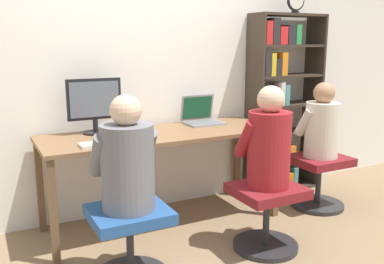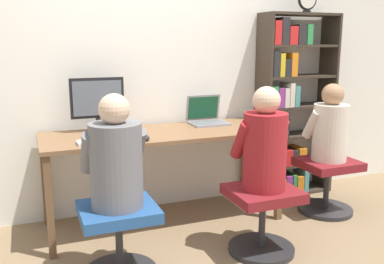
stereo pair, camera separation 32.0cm
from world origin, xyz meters
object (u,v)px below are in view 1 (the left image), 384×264
(bookshelf, at_px, (278,108))
(person_at_monitor, at_px, (127,161))
(keyboard, at_px, (110,143))
(office_chair_side, at_px, (319,177))
(desk_clock, at_px, (296,1))
(person_at_laptop, at_px, (269,143))
(office_chair_right, at_px, (267,211))
(desktop_monitor, at_px, (95,105))
(office_chair_left, at_px, (130,238))
(person_near_shelf, at_px, (322,125))
(laptop, at_px, (202,118))

(bookshelf, bearing_deg, person_at_monitor, -153.83)
(keyboard, distance_m, office_chair_side, 1.95)
(person_at_monitor, height_order, desk_clock, desk_clock)
(person_at_laptop, bearing_deg, desk_clock, 43.58)
(office_chair_right, relative_size, person_at_laptop, 0.66)
(desktop_monitor, relative_size, keyboard, 1.04)
(office_chair_right, height_order, desk_clock, desk_clock)
(office_chair_left, distance_m, bookshelf, 2.13)
(bookshelf, height_order, person_near_shelf, bookshelf)
(person_at_laptop, xyz_separation_m, person_near_shelf, (0.91, 0.43, -0.03))
(laptop, bearing_deg, person_at_laptop, -88.31)
(person_at_monitor, height_order, office_chair_side, person_at_monitor)
(laptop, height_order, bookshelf, bookshelf)
(office_chair_left, height_order, office_chair_side, same)
(keyboard, bearing_deg, desk_clock, 10.84)
(keyboard, bearing_deg, laptop, 22.65)
(office_chair_left, height_order, office_chair_right, same)
(person_at_monitor, xyz_separation_m, bookshelf, (1.85, 0.91, 0.06))
(laptop, height_order, person_at_monitor, person_at_monitor)
(office_chair_left, relative_size, office_chair_side, 1.00)
(office_chair_right, xyz_separation_m, bookshelf, (0.83, 0.96, 0.56))
(person_at_laptop, distance_m, bookshelf, 1.27)
(laptop, bearing_deg, keyboard, -157.35)
(desk_clock, bearing_deg, office_chair_side, -93.95)
(office_chair_side, distance_m, person_near_shelf, 0.48)
(person_at_laptop, bearing_deg, laptop, 91.69)
(office_chair_side, bearing_deg, person_near_shelf, 90.00)
(office_chair_right, bearing_deg, desk_clock, 43.75)
(desktop_monitor, height_order, person_near_shelf, desktop_monitor)
(laptop, distance_m, person_near_shelf, 1.06)
(desktop_monitor, bearing_deg, office_chair_side, -15.25)
(person_at_laptop, distance_m, office_chair_side, 1.12)
(office_chair_right, relative_size, person_at_monitor, 0.67)
(keyboard, distance_m, person_at_laptop, 1.11)
(office_chair_right, height_order, bookshelf, bookshelf)
(desk_clock, height_order, person_near_shelf, desk_clock)
(keyboard, relative_size, office_chair_left, 0.87)
(person_near_shelf, bearing_deg, office_chair_right, -154.22)
(desktop_monitor, distance_m, person_near_shelf, 1.96)
(laptop, height_order, person_at_laptop, person_at_laptop)
(desktop_monitor, distance_m, office_chair_side, 2.07)
(office_chair_left, xyz_separation_m, person_near_shelf, (1.92, 0.39, 0.48))
(office_chair_right, bearing_deg, laptop, 91.68)
(office_chair_left, relative_size, desk_clock, 2.25)
(desk_clock, xyz_separation_m, person_near_shelf, (-0.03, -0.46, -1.09))
(desk_clock, bearing_deg, person_near_shelf, -93.99)
(desktop_monitor, height_order, laptop, desktop_monitor)
(desktop_monitor, xyz_separation_m, laptop, (0.94, -0.02, -0.17))
(person_at_laptop, xyz_separation_m, office_chair_side, (0.91, 0.43, -0.50))
(office_chair_right, height_order, person_at_laptop, person_at_laptop)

